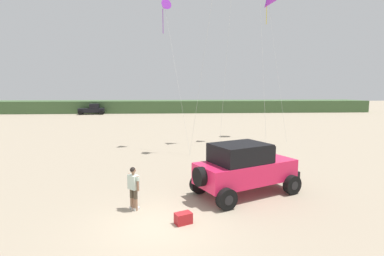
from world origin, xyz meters
The scene contains 8 objects.
ground_plane centered at (0.00, 0.00, 0.00)m, with size 220.00×220.00×0.00m, color gray.
dune_ridge centered at (-4.44, 51.28, 1.18)m, with size 90.00×7.85×2.37m, color #426038.
jeep centered at (3.59, 2.64, 1.20)m, with size 5.00×3.97×2.26m.
person_watching centered at (-1.02, 1.26, 0.94)m, with size 0.49×0.47×1.67m.
cooler_box centered at (0.81, -0.04, 0.19)m, with size 0.56×0.36×0.38m, color #B21E23.
distant_pickup centered at (-14.38, 46.16, 0.94)m, with size 4.80×2.90×1.98m.
kite_orange_streamer centered at (9.73, 18.99, 12.82)m, with size 1.91×5.63×13.70m.
kite_purple_stunt centered at (-0.02, 14.29, 10.97)m, with size 2.26×4.43×11.47m.
Camera 1 is at (0.45, -9.51, 4.53)m, focal length 27.34 mm.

